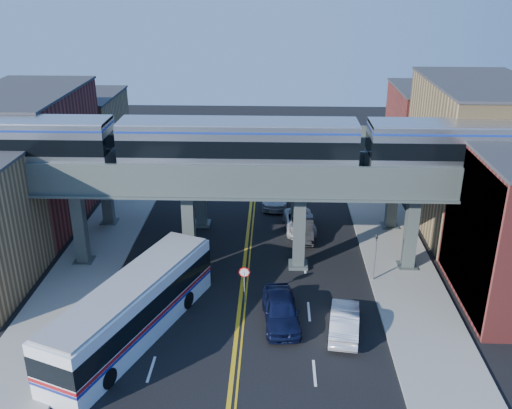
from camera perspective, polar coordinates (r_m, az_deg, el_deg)
ground at (r=35.83m, az=-1.89°, el=-12.28°), size 120.00×120.00×0.00m
sidewalk_west at (r=46.34m, az=-15.44°, el=-4.35°), size 5.00×70.00×0.16m
sidewalk_east at (r=45.25m, az=13.71°, el=-4.85°), size 5.00×70.00×0.16m
building_west_b at (r=51.98m, az=-21.61°, el=4.30°), size 8.00×14.00×11.00m
building_west_c at (r=63.99m, az=-17.06°, el=6.78°), size 8.00×10.00×8.00m
building_east_b at (r=50.26m, az=20.91°, el=4.41°), size 8.00×14.00×12.00m
building_east_c at (r=62.59m, az=17.16°, el=6.90°), size 8.00×10.00×9.00m
mural_panel at (r=38.85m, az=20.40°, el=-2.78°), size 0.10×9.50×9.50m
elevated_viaduct_near at (r=39.88m, az=-1.26°, el=2.08°), size 52.00×3.60×7.40m
elevated_viaduct_far at (r=46.49m, az=-0.79°, el=5.13°), size 52.00×3.60×7.40m
transit_train at (r=38.97m, az=-1.79°, el=6.07°), size 49.83×3.13×3.65m
stop_sign at (r=37.38m, az=-1.16°, el=-7.44°), size 0.76×0.09×2.63m
traffic_signal at (r=40.32m, az=11.84°, el=-4.69°), size 0.15×0.18×4.10m
transit_bus at (r=35.00m, az=-12.21°, el=-10.20°), size 7.93×13.95×3.56m
car_lane_a at (r=35.88m, az=2.50°, el=-10.49°), size 2.64×5.49×1.81m
car_lane_b at (r=46.67m, az=4.74°, el=-2.40°), size 1.75×4.73×1.55m
car_lane_c at (r=47.88m, az=4.39°, el=-1.78°), size 2.77×5.33×1.43m
car_lane_d at (r=53.03m, az=1.96°, el=0.88°), size 2.49×5.57×1.58m
car_parked_curb at (r=35.44m, az=8.83°, el=-11.45°), size 2.33×5.04×1.60m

